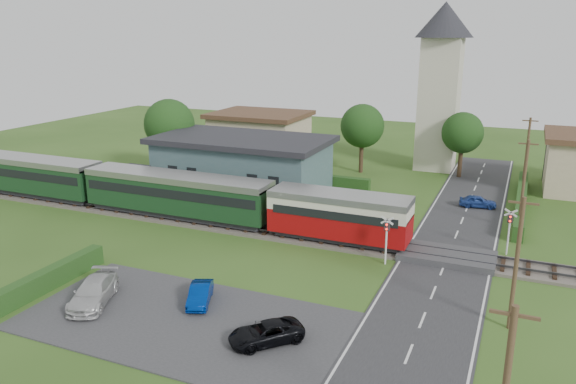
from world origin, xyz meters
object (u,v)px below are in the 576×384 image
at_px(station_building, 242,165).
at_px(house_west, 260,135).
at_px(car_park_blue, 200,294).
at_px(car_park_dark, 266,333).
at_px(crossing_signal_far, 510,225).
at_px(car_park_silver, 94,292).
at_px(train, 144,189).
at_px(crossing_signal_near, 387,233).
at_px(car_on_road, 478,201).
at_px(pedestrian_near, 289,206).
at_px(pedestrian_far, 171,188).
at_px(equipment_hut, 134,180).
at_px(church_tower, 441,74).

height_order(station_building, house_west, house_west).
height_order(station_building, car_park_blue, station_building).
bearing_deg(station_building, car_park_dark, -60.01).
bearing_deg(crossing_signal_far, station_building, 164.37).
bearing_deg(car_park_blue, car_park_silver, -179.60).
relative_size(train, crossing_signal_near, 13.18).
bearing_deg(train, car_park_blue, -43.40).
xyz_separation_m(train, house_west, (-0.64, 23.00, 0.61)).
bearing_deg(station_building, car_on_road, 10.07).
bearing_deg(car_park_dark, pedestrian_near, 153.28).
height_order(crossing_signal_near, pedestrian_near, crossing_signal_near).
bearing_deg(pedestrian_near, car_park_silver, 78.76).
xyz_separation_m(station_building, car_on_road, (20.78, 3.69, -2.12)).
bearing_deg(car_on_road, car_park_blue, 144.59).
bearing_deg(house_west, station_building, -70.35).
height_order(car_park_silver, car_park_dark, car_park_silver).
bearing_deg(pedestrian_far, train, -173.91).
height_order(house_west, pedestrian_near, house_west).
bearing_deg(house_west, car_park_dark, -63.69).
distance_m(car_park_blue, pedestrian_near, 14.78).
xyz_separation_m(car_park_blue, car_park_silver, (-5.42, -2.33, 0.14)).
bearing_deg(car_park_blue, equipment_hut, 114.21).
xyz_separation_m(church_tower, house_west, (-20.00, -3.00, -7.43)).
relative_size(train, car_park_dark, 11.76).
relative_size(station_building, pedestrian_far, 9.06).
relative_size(church_tower, car_park_silver, 3.89).
bearing_deg(car_park_silver, church_tower, 51.25).
bearing_deg(car_park_blue, train, 113.75).
bearing_deg(car_park_dark, house_west, 160.06).
bearing_deg(car_park_silver, equipment_hut, 99.87).
xyz_separation_m(equipment_hut, station_building, (8.00, 5.79, 0.95)).
height_order(station_building, crossing_signal_near, station_building).
bearing_deg(church_tower, station_building, -131.41).
distance_m(crossing_signal_near, crossing_signal_far, 8.65).
bearing_deg(pedestrian_far, crossing_signal_far, -86.35).
bearing_deg(crossing_signal_far, pedestrian_far, 177.47).
height_order(crossing_signal_far, car_park_blue, crossing_signal_far).
bearing_deg(crossing_signal_far, equipment_hut, 178.54).
bearing_deg(car_park_blue, pedestrian_near, 70.68).
relative_size(train, car_park_silver, 9.55).
bearing_deg(house_west, car_on_road, -21.81).
height_order(car_on_road, car_park_dark, same).
relative_size(car_park_silver, car_park_dark, 1.23).
distance_m(station_building, house_west, 14.87).
bearing_deg(church_tower, train, -126.67).
height_order(station_building, pedestrian_far, station_building).
height_order(train, church_tower, church_tower).
distance_m(church_tower, crossing_signal_near, 29.57).
distance_m(church_tower, car_on_road, 17.43).
xyz_separation_m(crossing_signal_near, car_on_road, (4.38, 15.09, -1.57)).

